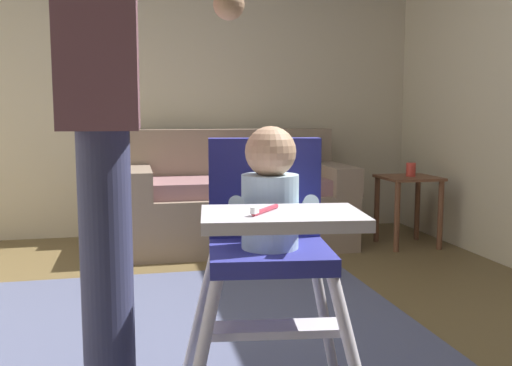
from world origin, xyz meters
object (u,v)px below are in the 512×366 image
object	(u,v)px
high_chair	(269,224)
adult_standing	(105,110)
sippy_cup	(411,170)
side_table	(408,195)
couch	(236,200)

from	to	relation	value
high_chair	adult_standing	distance (m)	0.58
high_chair	sippy_cup	bearing A→B (deg)	151.13
side_table	couch	bearing A→B (deg)	164.87
high_chair	adult_standing	bearing A→B (deg)	-84.54
adult_standing	sippy_cup	size ratio (longest dim) A/B	17.39
sippy_cup	high_chair	bearing A→B (deg)	-126.42
couch	side_table	distance (m)	1.28
adult_standing	couch	bearing A→B (deg)	73.27
sippy_cup	couch	bearing A→B (deg)	165.04
couch	sippy_cup	xyz separation A→B (m)	(1.25, -0.33, 0.24)
adult_standing	sippy_cup	xyz separation A→B (m)	(2.09, 2.18, -0.42)
high_chair	side_table	distance (m)	2.73
couch	high_chair	bearing A→B (deg)	-8.23
adult_standing	high_chair	bearing A→B (deg)	-0.44
high_chair	sippy_cup	world-z (taller)	high_chair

